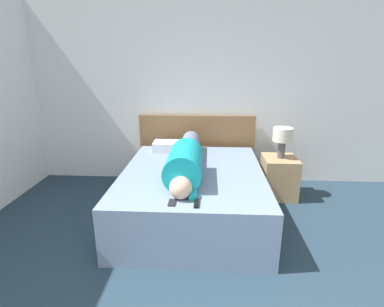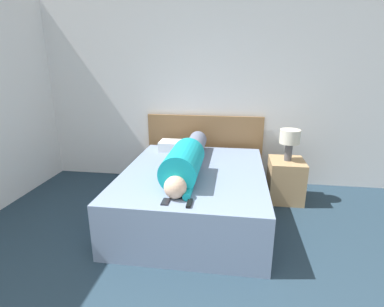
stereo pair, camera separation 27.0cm
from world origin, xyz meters
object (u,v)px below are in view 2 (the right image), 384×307
Objects in this scene: nightstand at (286,180)px; tv_remote at (189,203)px; table_lamp at (290,139)px; person_lying at (187,159)px; pillow_near_headboard at (179,146)px; bed at (194,194)px; cell_phone at (166,202)px.

tv_remote reaches higher than nightstand.
table_lamp is 1.38m from person_lying.
pillow_near_headboard is at bearing 174.95° from table_lamp.
table_lamp is (0.00, 0.00, 0.55)m from nightstand.
pillow_near_headboard is (-1.44, 0.13, 0.37)m from nightstand.
person_lying is at bearing -73.03° from pillow_near_headboard.
tv_remote is at bearing -84.75° from bed.
cell_phone is (-1.26, -1.44, 0.30)m from nightstand.
table_lamp is at bearing 29.61° from person_lying.
cell_phone is (-0.14, -0.82, 0.29)m from bed.
nightstand is 1.45m from person_lying.
bed is 0.88m from cell_phone.
tv_remote is (0.39, -1.58, -0.05)m from pillow_near_headboard.
table_lamp reaches higher than bed.
cell_phone reaches higher than bed.
nightstand is 0.31× the size of person_lying.
bed is 0.45m from person_lying.
table_lamp is 3.09× the size of cell_phone.
cell_phone is at bearing -99.53° from bed.
pillow_near_headboard reaches higher than tv_remote.
table_lamp is at bearing 0.00° from nightstand.
table_lamp is at bearing 28.75° from bed.
table_lamp reaches higher than pillow_near_headboard.
bed is 3.64× the size of nightstand.
bed is 13.15× the size of tv_remote.
person_lying is (-0.07, -0.06, 0.44)m from bed.
person_lying is 0.85m from pillow_near_headboard.
tv_remote is at bearing -125.90° from nightstand.
pillow_near_headboard is (-1.44, 0.13, -0.19)m from table_lamp.
nightstand is 1.94m from cell_phone.
nightstand is at bearing -5.05° from pillow_near_headboard.
cell_phone is (-1.26, -1.44, -0.25)m from table_lamp.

